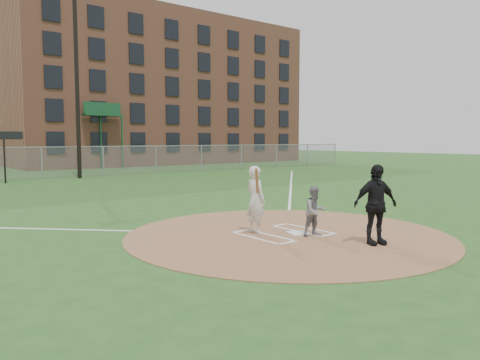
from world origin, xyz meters
TOP-DOWN VIEW (x-y plane):
  - ground at (0.00, 0.00)m, footprint 140.00×140.00m
  - dirt_circle at (0.00, 0.00)m, footprint 8.40×8.40m
  - home_plate at (0.24, -0.15)m, footprint 0.63×0.63m
  - foul_line_first at (9.00, 9.00)m, footprint 17.04×17.04m
  - catcher at (0.38, -0.60)m, footprint 0.71×0.60m
  - umpire at (0.78, -2.13)m, footprint 1.20×0.84m
  - batters_boxes at (0.00, 0.15)m, footprint 2.08×1.88m
  - batter_at_plate at (-0.58, 0.61)m, footprint 0.75×0.96m
  - outfield_fence at (0.00, 22.00)m, footprint 56.08×0.08m
  - brick_warehouse at (16.00, 37.96)m, footprint 30.00×17.17m
  - light_pole at (2.00, 21.00)m, footprint 1.20×0.30m
  - scoreboard_sign at (-2.50, 20.20)m, footprint 2.00×0.10m

SIDE VIEW (x-z plane):
  - ground at x=0.00m, z-range 0.00..0.00m
  - foul_line_first at x=9.00m, z-range 0.00..0.01m
  - dirt_circle at x=0.00m, z-range 0.00..0.02m
  - batters_boxes at x=0.00m, z-range 0.02..0.03m
  - home_plate at x=0.24m, z-range 0.02..0.05m
  - catcher at x=0.38m, z-range 0.02..1.30m
  - batter_at_plate at x=-0.58m, z-range 0.02..1.80m
  - umpire at x=0.78m, z-range 0.02..1.91m
  - outfield_fence at x=0.00m, z-range 0.00..2.03m
  - scoreboard_sign at x=-2.50m, z-range 0.92..3.85m
  - light_pole at x=2.00m, z-range 0.50..12.72m
  - brick_warehouse at x=16.00m, z-range 0.00..15.00m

